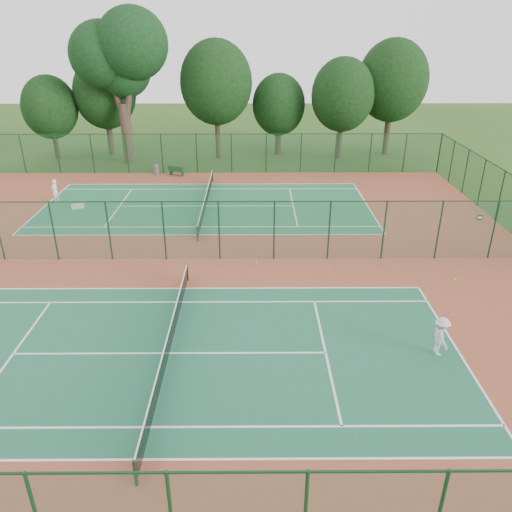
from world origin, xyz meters
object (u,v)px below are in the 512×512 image
at_px(player_far, 55,191).
at_px(kit_bag, 78,206).
at_px(trash_bin, 157,170).
at_px(big_tree, 120,54).
at_px(bench, 176,171).
at_px(player_near, 440,336).

height_order(player_far, kit_bag, player_far).
xyz_separation_m(trash_bin, big_tree, (-3.23, 4.47, 9.27)).
bearing_deg(trash_bin, big_tree, 125.88).
bearing_deg(player_far, bench, 148.31).
bearing_deg(big_tree, player_near, -58.08).
bearing_deg(trash_bin, bench, -11.41).
height_order(player_far, big_tree, big_tree).
bearing_deg(player_near, bench, 22.49).
bearing_deg(big_tree, kit_bag, -94.15).
xyz_separation_m(player_near, kit_bag, (-20.26, 17.66, -0.70)).
distance_m(player_near, kit_bag, 26.89).
relative_size(trash_bin, kit_bag, 0.98).
xyz_separation_m(kit_bag, big_tree, (0.97, 13.31, 9.53)).
bearing_deg(player_near, trash_bin, 25.08).
distance_m(player_far, kit_bag, 2.68).
relative_size(player_near, bench, 1.16).
xyz_separation_m(player_near, big_tree, (-19.29, 30.97, 8.84)).
height_order(bench, kit_bag, bench).
height_order(player_far, bench, player_far).
distance_m(trash_bin, big_tree, 10.79).
relative_size(trash_bin, bench, 0.58).
bearing_deg(player_far, trash_bin, 156.91).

